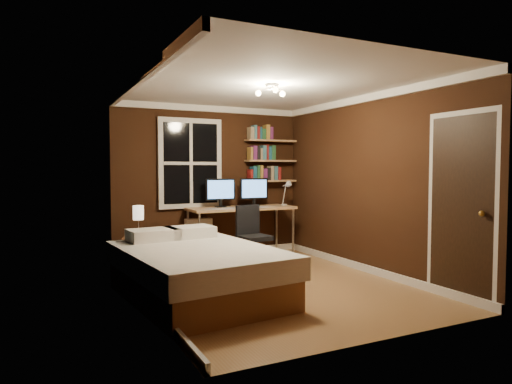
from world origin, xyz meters
name	(u,v)px	position (x,y,z in m)	size (l,w,h in m)	color
floor	(268,284)	(0.00, 0.00, 0.00)	(4.20, 4.20, 0.00)	#95663B
wall_back	(210,182)	(0.00, 2.10, 1.25)	(3.20, 0.04, 2.50)	black
wall_left	(139,188)	(-1.60, 0.00, 1.25)	(0.04, 4.20, 2.50)	black
wall_right	(369,184)	(1.60, 0.00, 1.25)	(0.04, 4.20, 2.50)	black
ceiling	(268,85)	(0.00, 0.00, 2.50)	(3.20, 4.20, 0.02)	white
window	(190,163)	(-0.35, 2.06, 1.55)	(1.06, 0.06, 1.46)	silver
door	(460,209)	(1.59, -1.55, 1.02)	(0.03, 0.82, 2.05)	black
door_knob	(482,214)	(1.55, -1.85, 1.00)	(0.06, 0.06, 0.06)	#B68A35
ceiling_fixture	(272,92)	(0.00, -0.10, 2.40)	(0.44, 0.44, 0.18)	beige
bookshelf_lower	(271,181)	(1.08, 1.98, 1.25)	(0.92, 0.22, 0.03)	tan
books_row_lower	(271,173)	(1.08, 1.98, 1.38)	(0.54, 0.16, 0.23)	maroon
bookshelf_middle	(271,161)	(1.08, 1.98, 1.60)	(0.92, 0.22, 0.03)	tan
books_row_middle	(271,153)	(1.08, 1.98, 1.73)	(0.48, 0.16, 0.23)	navy
bookshelf_upper	(271,141)	(1.08, 1.98, 1.95)	(0.92, 0.22, 0.03)	tan
books_row_upper	(271,133)	(1.08, 1.98, 2.08)	(0.42, 0.16, 0.23)	#24542E
bed	(197,271)	(-1.00, -0.19, 0.31)	(1.73, 2.26, 0.72)	brown
nightstand	(139,254)	(-1.34, 1.38, 0.26)	(0.41, 0.41, 0.51)	brown
bedside_lamp	(138,221)	(-1.34, 1.38, 0.73)	(0.15, 0.15, 0.43)	#EFE1C7
radiator	(199,238)	(-0.25, 1.98, 0.33)	(0.43, 0.15, 0.65)	silver
desk	(241,210)	(0.41, 1.75, 0.78)	(1.76, 0.66, 0.84)	tan
monitor_left	(221,193)	(0.08, 1.84, 1.07)	(0.51, 0.12, 0.47)	black
monitor_right	(254,192)	(0.69, 1.84, 1.07)	(0.51, 0.12, 0.47)	black
desk_lamp	(287,193)	(1.21, 1.65, 1.06)	(0.14, 0.32, 0.44)	silver
office_chair	(253,245)	(0.23, 0.93, 0.34)	(0.51, 0.51, 0.92)	black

